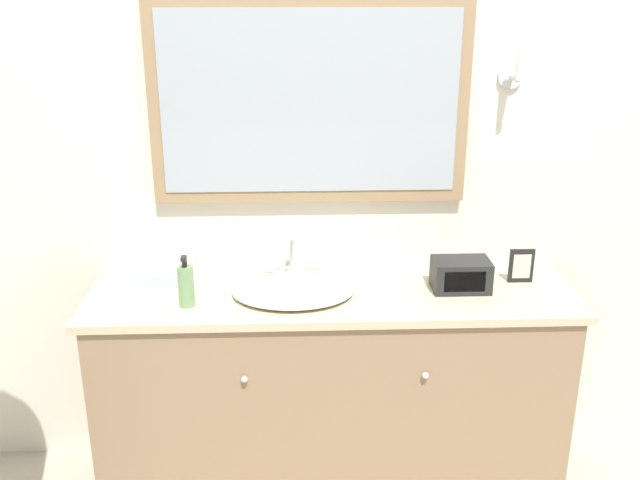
{
  "coord_description": "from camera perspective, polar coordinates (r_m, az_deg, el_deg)",
  "views": [
    {
      "loc": [
        -0.14,
        -2.11,
        1.93
      ],
      "look_at": [
        -0.04,
        0.28,
        1.06
      ],
      "focal_mm": 40.0,
      "sensor_mm": 36.0,
      "label": 1
    }
  ],
  "objects": [
    {
      "name": "appliance_box",
      "position": [
        2.67,
        11.21,
        -2.76
      ],
      "size": [
        0.21,
        0.13,
        0.11
      ],
      "color": "black",
      "rests_on": "vanity_counter"
    },
    {
      "name": "sink_basin",
      "position": [
        2.6,
        -2.18,
        -3.92
      ],
      "size": [
        0.44,
        0.39,
        0.18
      ],
      "color": "silver",
      "rests_on": "vanity_counter"
    },
    {
      "name": "wall_back",
      "position": [
        2.76,
        0.61,
        6.44
      ],
      "size": [
        8.0,
        0.18,
        2.55
      ],
      "color": "silver",
      "rests_on": "ground_plane"
    },
    {
      "name": "vanity_counter",
      "position": [
        2.83,
        0.88,
        -12.03
      ],
      "size": [
        1.78,
        0.52,
        0.86
      ],
      "color": "#937556",
      "rests_on": "ground_plane"
    },
    {
      "name": "soap_bottle",
      "position": [
        2.52,
        -10.67,
        -3.57
      ],
      "size": [
        0.06,
        0.06,
        0.19
      ],
      "color": "#709966",
      "rests_on": "vanity_counter"
    },
    {
      "name": "picture_frame",
      "position": [
        2.78,
        15.8,
        -2.0
      ],
      "size": [
        0.09,
        0.01,
        0.13
      ],
      "color": "black",
      "rests_on": "vanity_counter"
    },
    {
      "name": "hand_towel_near_sink",
      "position": [
        2.74,
        -12.86,
        -2.98
      ],
      "size": [
        0.19,
        0.1,
        0.05
      ],
      "color": "#A8B7C6",
      "rests_on": "vanity_counter"
    }
  ]
}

